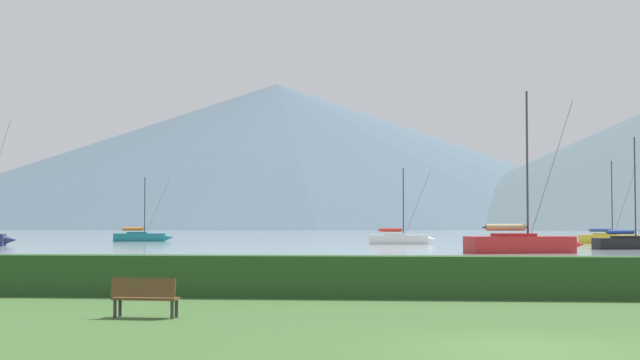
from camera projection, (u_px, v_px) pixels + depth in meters
name	position (u px, v px, depth m)	size (l,w,h in m)	color
ground_plane	(525.00, 349.00, 16.70)	(1000.00, 1000.00, 0.00)	#3D602D
harbor_water	(418.00, 235.00, 153.01)	(320.00, 246.00, 0.00)	#8C9EA3
hedge_line	(477.00, 277.00, 27.68)	(80.00, 1.20, 1.25)	#284C23
sailboat_slip_0	(609.00, 238.00, 96.70)	(6.62, 2.64, 8.52)	gold
sailboat_slip_3	(399.00, 239.00, 93.78)	(6.77, 2.57, 7.60)	white
sailboat_slip_4	(141.00, 237.00, 106.15)	(6.78, 2.79, 7.29)	#19707A
sailboat_slip_6	(631.00, 242.00, 76.45)	(6.79, 2.97, 9.18)	black
sailboat_slip_7	(521.00, 243.00, 67.16)	(8.95, 4.54, 11.68)	red
park_bench_under_tree	(145.00, 295.00, 22.07)	(1.59, 0.58, 0.95)	brown
distant_hill_central_peak	(277.00, 155.00, 399.28)	(336.19, 336.19, 60.95)	#4C6070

